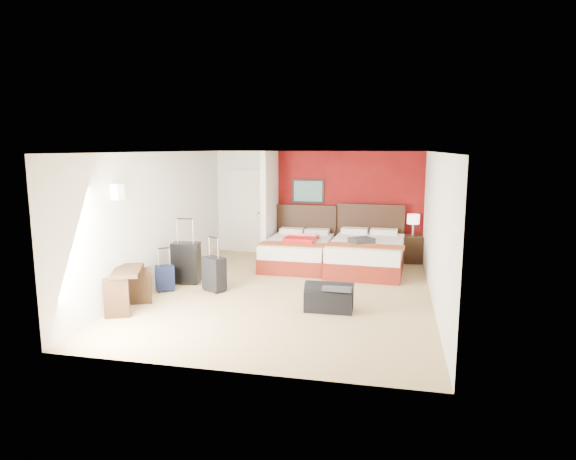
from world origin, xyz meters
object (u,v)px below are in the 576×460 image
(red_suitcase_open, at_px, (302,238))
(duffel_bag, at_px, (329,299))
(suitcase_charcoal, at_px, (214,275))
(suitcase_navy, at_px, (165,279))
(bed_left, at_px, (298,253))
(bed_right, at_px, (367,255))
(desk, at_px, (129,290))
(nightstand, at_px, (412,249))
(suitcase_black, at_px, (186,264))
(table_lamp, at_px, (413,225))

(red_suitcase_open, xyz_separation_m, duffel_bag, (0.96, -2.76, -0.45))
(suitcase_charcoal, bearing_deg, suitcase_navy, -138.20)
(suitcase_navy, xyz_separation_m, duffel_bag, (3.04, -0.43, -0.03))
(bed_left, bearing_deg, suitcase_navy, -128.52)
(suitcase_navy, bearing_deg, bed_left, 16.30)
(bed_right, height_order, desk, desk)
(desk, bearing_deg, bed_right, 22.32)
(red_suitcase_open, height_order, nightstand, red_suitcase_open)
(bed_left, bearing_deg, suitcase_charcoal, -115.68)
(bed_left, bearing_deg, red_suitcase_open, -44.33)
(bed_right, bearing_deg, duffel_bag, -95.92)
(bed_right, height_order, suitcase_black, suitcase_black)
(bed_right, xyz_separation_m, suitcase_charcoal, (-2.61, -2.15, -0.02))
(red_suitcase_open, xyz_separation_m, nightstand, (2.37, 0.98, -0.33))
(red_suitcase_open, height_order, suitcase_navy, red_suitcase_open)
(desk, bearing_deg, duffel_bag, -9.47)
(bed_left, height_order, table_lamp, table_lamp)
(desk, bearing_deg, nightstand, 22.43)
(bed_right, height_order, duffel_bag, bed_right)
(suitcase_black, bearing_deg, nightstand, 25.91)
(table_lamp, xyz_separation_m, desk, (-4.52, -4.43, -0.51))
(bed_right, relative_size, red_suitcase_open, 2.43)
(nightstand, height_order, suitcase_charcoal, nightstand)
(suitcase_black, height_order, suitcase_navy, suitcase_black)
(suitcase_black, distance_m, duffel_bag, 3.06)
(suitcase_navy, bearing_deg, red_suitcase_open, 13.72)
(bed_right, distance_m, duffel_bag, 2.81)
(red_suitcase_open, relative_size, suitcase_charcoal, 1.47)
(bed_left, bearing_deg, duffel_bag, -68.96)
(bed_left, xyz_separation_m, desk, (-2.05, -3.55, 0.05))
(bed_left, relative_size, bed_right, 0.91)
(table_lamp, bearing_deg, bed_right, -135.15)
(duffel_bag, relative_size, desk, 0.92)
(red_suitcase_open, height_order, desk, red_suitcase_open)
(suitcase_navy, bearing_deg, table_lamp, 2.13)
(bed_right, xyz_separation_m, desk, (-3.55, -3.47, 0.02))
(suitcase_black, bearing_deg, table_lamp, 25.91)
(duffel_bag, bearing_deg, suitcase_charcoal, 163.20)
(suitcase_black, bearing_deg, bed_left, 38.89)
(desk, bearing_deg, suitcase_navy, 64.48)
(suitcase_charcoal, xyz_separation_m, suitcase_navy, (-0.87, -0.19, -0.08))
(suitcase_navy, relative_size, duffel_bag, 0.59)
(table_lamp, bearing_deg, bed_left, -160.41)
(bed_right, distance_m, suitcase_charcoal, 3.38)
(nightstand, relative_size, suitcase_charcoal, 1.02)
(bed_left, xyz_separation_m, duffel_bag, (1.06, -2.86, -0.10))
(bed_right, bearing_deg, red_suitcase_open, -176.28)
(suitcase_black, height_order, duffel_bag, suitcase_black)
(bed_right, relative_size, desk, 2.58)
(suitcase_navy, bearing_deg, desk, -128.03)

